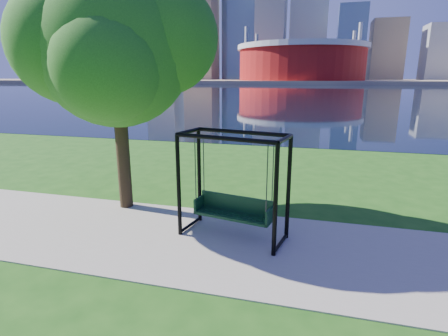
% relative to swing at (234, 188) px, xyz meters
% --- Properties ---
extents(ground, '(900.00, 900.00, 0.00)m').
position_rel_swing_xyz_m(ground, '(-0.24, 0.00, -1.27)').
color(ground, '#1E5114').
rests_on(ground, ground).
extents(path, '(120.00, 4.00, 0.03)m').
position_rel_swing_xyz_m(path, '(-0.24, -0.50, -1.25)').
color(path, '#9E937F').
rests_on(path, ground).
extents(river, '(900.00, 180.00, 0.02)m').
position_rel_swing_xyz_m(river, '(-0.24, 102.00, -1.26)').
color(river, black).
rests_on(river, ground).
extents(far_bank, '(900.00, 228.00, 2.00)m').
position_rel_swing_xyz_m(far_bank, '(-0.24, 306.00, -0.27)').
color(far_bank, '#937F60').
rests_on(far_bank, ground).
extents(stadium, '(83.00, 83.00, 32.00)m').
position_rel_swing_xyz_m(stadium, '(-10.24, 235.00, 12.96)').
color(stadium, maroon).
rests_on(stadium, far_bank).
extents(skyline, '(392.00, 66.00, 96.50)m').
position_rel_swing_xyz_m(skyline, '(-4.50, 319.40, 34.62)').
color(skyline, gray).
rests_on(skyline, far_bank).
extents(swing, '(2.72, 1.58, 2.62)m').
position_rel_swing_xyz_m(swing, '(0.00, 0.00, 0.00)').
color(swing, black).
rests_on(swing, ground).
extents(park_tree, '(5.47, 4.94, 6.79)m').
position_rel_swing_xyz_m(park_tree, '(-3.70, 1.22, 3.45)').
color(park_tree, black).
rests_on(park_tree, ground).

